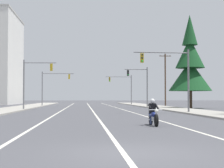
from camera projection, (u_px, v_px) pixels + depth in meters
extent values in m
plane|color=#47474C|center=(131.00, 152.00, 10.38)|extent=(400.00, 400.00, 0.00)
cube|color=beige|center=(91.00, 108.00, 55.20)|extent=(0.16, 100.00, 0.01)
cube|color=beige|center=(66.00, 108.00, 54.93)|extent=(0.16, 100.00, 0.01)
cube|color=beige|center=(117.00, 108.00, 55.50)|extent=(0.16, 100.00, 0.01)
cube|color=#9E998E|center=(169.00, 108.00, 51.02)|extent=(4.40, 110.00, 0.14)
cube|color=#9E998E|center=(14.00, 109.00, 49.45)|extent=(4.40, 110.00, 0.14)
cylinder|color=black|center=(156.00, 121.00, 19.63)|extent=(0.12, 0.64, 0.64)
cylinder|color=black|center=(151.00, 119.00, 21.17)|extent=(0.12, 0.64, 0.64)
cylinder|color=silver|center=(156.00, 114.00, 19.74)|extent=(0.07, 0.33, 0.68)
sphere|color=white|center=(156.00, 111.00, 19.60)|extent=(0.20, 0.20, 0.20)
cylinder|color=silver|center=(156.00, 110.00, 19.80)|extent=(0.70, 0.05, 0.04)
ellipsoid|color=navy|center=(154.00, 115.00, 20.29)|extent=(0.32, 0.56, 0.28)
cube|color=silver|center=(153.00, 119.00, 20.40)|extent=(0.24, 0.44, 0.24)
cube|color=black|center=(152.00, 115.00, 20.73)|extent=(0.28, 0.52, 0.12)
cube|color=navy|center=(151.00, 114.00, 21.13)|extent=(0.20, 0.36, 0.08)
cylinder|color=silver|center=(149.00, 120.00, 20.79)|extent=(0.08, 0.55, 0.08)
cube|color=black|center=(152.00, 108.00, 20.70)|extent=(0.36, 0.24, 0.56)
sphere|color=silver|center=(152.00, 101.00, 20.70)|extent=(0.26, 0.26, 0.26)
cylinder|color=navy|center=(155.00, 115.00, 20.56)|extent=(0.14, 0.44, 0.30)
cylinder|color=navy|center=(156.00, 121.00, 20.37)|extent=(0.11, 0.16, 0.35)
cylinder|color=black|center=(157.00, 107.00, 20.46)|extent=(0.10, 0.52, 0.27)
cylinder|color=navy|center=(150.00, 115.00, 20.54)|extent=(0.14, 0.44, 0.30)
cylinder|color=navy|center=(151.00, 121.00, 20.34)|extent=(0.11, 0.16, 0.35)
cylinder|color=black|center=(150.00, 107.00, 20.43)|extent=(0.10, 0.52, 0.27)
cylinder|color=slate|center=(188.00, 81.00, 36.49)|extent=(0.18, 0.18, 6.20)
cylinder|color=slate|center=(161.00, 53.00, 36.24)|extent=(5.39, 0.41, 0.11)
cube|color=#B79319|center=(142.00, 58.00, 35.97)|extent=(0.31, 0.26, 0.90)
sphere|color=black|center=(142.00, 55.00, 35.83)|extent=(0.18, 0.18, 0.18)
sphere|color=black|center=(142.00, 58.00, 35.82)|extent=(0.18, 0.18, 0.18)
sphere|color=green|center=(142.00, 61.00, 35.81)|extent=(0.18, 0.18, 0.18)
cylinder|color=slate|center=(24.00, 85.00, 46.70)|extent=(0.18, 0.18, 6.20)
cylinder|color=slate|center=(40.00, 63.00, 46.85)|extent=(3.99, 0.32, 0.11)
cube|color=#B79319|center=(51.00, 67.00, 46.86)|extent=(0.31, 0.26, 0.90)
sphere|color=black|center=(52.00, 65.00, 47.02)|extent=(0.18, 0.18, 0.18)
sphere|color=black|center=(52.00, 67.00, 47.01)|extent=(0.18, 0.18, 0.18)
sphere|color=green|center=(52.00, 70.00, 47.00)|extent=(0.18, 0.18, 0.18)
cylinder|color=slate|center=(147.00, 87.00, 57.87)|extent=(0.18, 0.18, 6.20)
cylinder|color=slate|center=(136.00, 69.00, 57.77)|extent=(3.51, 0.24, 0.11)
cube|color=black|center=(128.00, 73.00, 57.61)|extent=(0.31, 0.25, 0.90)
sphere|color=black|center=(128.00, 71.00, 57.46)|extent=(0.18, 0.18, 0.18)
sphere|color=black|center=(128.00, 73.00, 57.45)|extent=(0.18, 0.18, 0.18)
sphere|color=green|center=(128.00, 75.00, 57.44)|extent=(0.18, 0.18, 0.18)
cylinder|color=slate|center=(42.00, 89.00, 67.43)|extent=(0.18, 0.18, 6.20)
cylinder|color=slate|center=(58.00, 74.00, 67.78)|extent=(5.63, 0.19, 0.11)
cube|color=#B79319|center=(69.00, 77.00, 67.94)|extent=(0.30, 0.24, 0.90)
sphere|color=black|center=(69.00, 75.00, 68.11)|extent=(0.18, 0.18, 0.18)
sphere|color=black|center=(69.00, 77.00, 68.10)|extent=(0.18, 0.18, 0.18)
sphere|color=green|center=(69.00, 78.00, 68.09)|extent=(0.18, 0.18, 0.18)
cylinder|color=slate|center=(131.00, 90.00, 78.38)|extent=(0.18, 0.18, 6.20)
cylinder|color=slate|center=(119.00, 77.00, 78.17)|extent=(5.35, 0.32, 0.11)
cube|color=#B79319|center=(110.00, 79.00, 77.94)|extent=(0.31, 0.25, 0.90)
sphere|color=black|center=(110.00, 78.00, 77.79)|extent=(0.18, 0.18, 0.18)
sphere|color=black|center=(110.00, 79.00, 77.78)|extent=(0.18, 0.18, 0.18)
sphere|color=green|center=(110.00, 81.00, 77.77)|extent=(0.18, 0.18, 0.18)
cylinder|color=#4C3828|center=(165.00, 80.00, 67.09)|extent=(0.26, 0.26, 9.34)
cube|color=#4C3828|center=(165.00, 56.00, 67.25)|extent=(2.10, 0.12, 0.12)
cylinder|color=slate|center=(160.00, 55.00, 67.18)|extent=(0.08, 0.08, 0.12)
cylinder|color=slate|center=(170.00, 56.00, 67.32)|extent=(0.08, 0.08, 0.12)
cylinder|color=#423023|center=(190.00, 100.00, 53.24)|extent=(0.55, 0.55, 2.48)
cone|color=#14421E|center=(190.00, 76.00, 53.36)|extent=(6.06, 6.06, 4.34)
cone|color=#14421E|center=(190.00, 53.00, 53.48)|extent=(4.12, 4.12, 4.34)
cone|color=#14421E|center=(190.00, 30.00, 53.60)|extent=(2.18, 2.18, 4.34)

